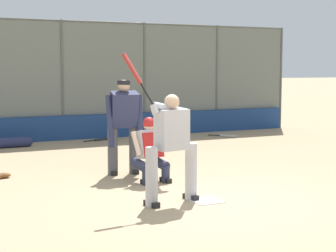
{
  "coord_description": "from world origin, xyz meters",
  "views": [
    {
      "loc": [
        4.1,
        7.19,
        2.0
      ],
      "look_at": [
        0.15,
        -1.0,
        1.05
      ],
      "focal_mm": 60.0,
      "sensor_mm": 36.0,
      "label": 1
    }
  ],
  "objects_px": {
    "catcher_behind_plate": "(151,149)",
    "umpire_home": "(124,124)",
    "spare_bat_by_padding": "(226,136)",
    "batter_at_plate": "(171,144)",
    "spare_bat_near_backstop": "(100,140)",
    "fielding_glove_on_dirt": "(3,176)",
    "equipment_bag_dugout_side": "(6,143)"
  },
  "relations": [
    {
      "from": "catcher_behind_plate",
      "to": "umpire_home",
      "type": "xyz_separation_m",
      "value": [
        0.17,
        -0.87,
        0.37
      ]
    },
    {
      "from": "catcher_behind_plate",
      "to": "spare_bat_by_padding",
      "type": "bearing_deg",
      "value": -139.73
    },
    {
      "from": "batter_at_plate",
      "to": "spare_bat_near_backstop",
      "type": "relative_size",
      "value": 2.66
    },
    {
      "from": "umpire_home",
      "to": "spare_bat_by_padding",
      "type": "height_order",
      "value": "umpire_home"
    },
    {
      "from": "batter_at_plate",
      "to": "fielding_glove_on_dirt",
      "type": "relative_size",
      "value": 8.15
    },
    {
      "from": "batter_at_plate",
      "to": "spare_bat_by_padding",
      "type": "bearing_deg",
      "value": -137.78
    },
    {
      "from": "equipment_bag_dugout_side",
      "to": "spare_bat_near_backstop",
      "type": "bearing_deg",
      "value": -173.56
    },
    {
      "from": "catcher_behind_plate",
      "to": "equipment_bag_dugout_side",
      "type": "xyz_separation_m",
      "value": [
        1.57,
        -5.42,
        -0.46
      ]
    },
    {
      "from": "spare_bat_near_backstop",
      "to": "batter_at_plate",
      "type": "bearing_deg",
      "value": -122.02
    },
    {
      "from": "catcher_behind_plate",
      "to": "fielding_glove_on_dirt",
      "type": "height_order",
      "value": "catcher_behind_plate"
    },
    {
      "from": "umpire_home",
      "to": "spare_bat_near_backstop",
      "type": "xyz_separation_m",
      "value": [
        -1.17,
        -4.84,
        -0.92
      ]
    },
    {
      "from": "equipment_bag_dugout_side",
      "to": "umpire_home",
      "type": "bearing_deg",
      "value": 106.98
    },
    {
      "from": "spare_bat_near_backstop",
      "to": "umpire_home",
      "type": "bearing_deg",
      "value": -124.95
    },
    {
      "from": "spare_bat_near_backstop",
      "to": "equipment_bag_dugout_side",
      "type": "xyz_separation_m",
      "value": [
        2.56,
        0.29,
        0.09
      ]
    },
    {
      "from": "batter_at_plate",
      "to": "spare_bat_by_padding",
      "type": "height_order",
      "value": "batter_at_plate"
    },
    {
      "from": "spare_bat_near_backstop",
      "to": "fielding_glove_on_dirt",
      "type": "bearing_deg",
      "value": -149.3
    },
    {
      "from": "spare_bat_near_backstop",
      "to": "equipment_bag_dugout_side",
      "type": "bearing_deg",
      "value": 165.03
    },
    {
      "from": "spare_bat_by_padding",
      "to": "equipment_bag_dugout_side",
      "type": "height_order",
      "value": "equipment_bag_dugout_side"
    },
    {
      "from": "umpire_home",
      "to": "catcher_behind_plate",
      "type": "bearing_deg",
      "value": 108.06
    },
    {
      "from": "batter_at_plate",
      "to": "spare_bat_by_padding",
      "type": "relative_size",
      "value": 3.22
    },
    {
      "from": "spare_bat_by_padding",
      "to": "equipment_bag_dugout_side",
      "type": "bearing_deg",
      "value": -133.63
    },
    {
      "from": "fielding_glove_on_dirt",
      "to": "equipment_bag_dugout_side",
      "type": "height_order",
      "value": "equipment_bag_dugout_side"
    },
    {
      "from": "fielding_glove_on_dirt",
      "to": "catcher_behind_plate",
      "type": "bearing_deg",
      "value": 147.04
    },
    {
      "from": "umpire_home",
      "to": "equipment_bag_dugout_side",
      "type": "relative_size",
      "value": 1.33
    },
    {
      "from": "spare_bat_near_backstop",
      "to": "spare_bat_by_padding",
      "type": "xyz_separation_m",
      "value": [
        -3.55,
        0.81,
        0.0
      ]
    },
    {
      "from": "batter_at_plate",
      "to": "umpire_home",
      "type": "relative_size",
      "value": 1.24
    },
    {
      "from": "batter_at_plate",
      "to": "fielding_glove_on_dirt",
      "type": "xyz_separation_m",
      "value": [
        1.93,
        -3.01,
        -0.83
      ]
    },
    {
      "from": "catcher_behind_plate",
      "to": "spare_bat_by_padding",
      "type": "height_order",
      "value": "catcher_behind_plate"
    },
    {
      "from": "spare_bat_by_padding",
      "to": "fielding_glove_on_dirt",
      "type": "relative_size",
      "value": 2.53
    },
    {
      "from": "batter_at_plate",
      "to": "equipment_bag_dugout_side",
      "type": "relative_size",
      "value": 1.65
    },
    {
      "from": "spare_bat_near_backstop",
      "to": "fielding_glove_on_dirt",
      "type": "distance_m",
      "value": 5.35
    },
    {
      "from": "batter_at_plate",
      "to": "equipment_bag_dugout_side",
      "type": "height_order",
      "value": "batter_at_plate"
    }
  ]
}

